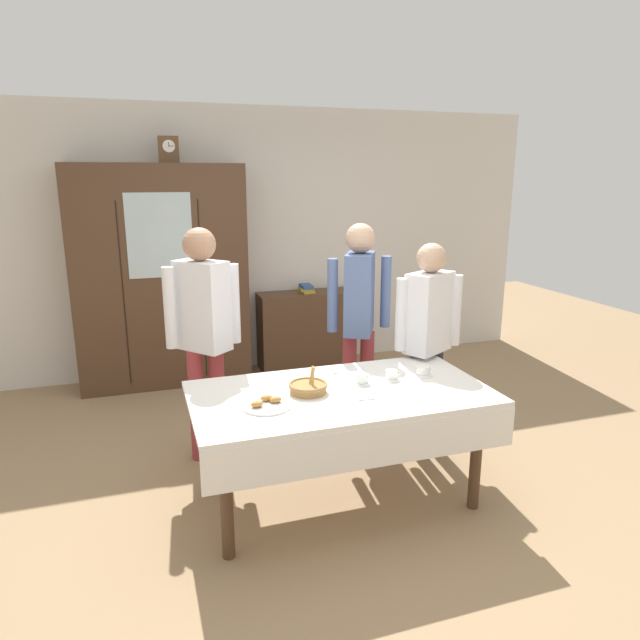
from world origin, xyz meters
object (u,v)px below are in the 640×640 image
mantel_clock (169,150)px  tea_cup_near_left (392,375)px  tea_cup_mid_left (423,371)px  tea_cup_near_right (362,380)px  person_beside_shelf (359,308)px  person_near_right_end (428,328)px  spoon_near_right (332,373)px  book_stack (306,289)px  spoon_near_left (369,399)px  pastry_plate (266,404)px  bookshelf_low (306,329)px  bread_basket (308,387)px  wall_cabinet (162,278)px  person_by_cabinet (203,322)px  dining_table (342,408)px

mantel_clock → tea_cup_near_left: (1.14, -2.47, -1.48)m
tea_cup_mid_left → tea_cup_near_right: (-0.43, -0.02, -0.00)m
person_beside_shelf → person_near_right_end: 0.57m
tea_cup_near_right → spoon_near_right: 0.26m
book_stack → tea_cup_mid_left: 2.51m
tea_cup_mid_left → mantel_clock: bearing=119.0°
mantel_clock → spoon_near_left: mantel_clock is taller
tea_cup_mid_left → pastry_plate: bearing=-170.4°
tea_cup_mid_left → person_near_right_end: size_ratio=0.08×
pastry_plate → person_beside_shelf: (0.97, 1.01, 0.27)m
mantel_clock → bookshelf_low: (1.33, 0.05, -1.84)m
pastry_plate → spoon_near_right: 0.67m
spoon_near_left → person_beside_shelf: person_beside_shelf is taller
tea_cup_mid_left → bread_basket: size_ratio=0.54×
wall_cabinet → tea_cup_near_right: wall_cabinet is taller
wall_cabinet → bread_basket: wall_cabinet is taller
pastry_plate → person_by_cabinet: bearing=103.7°
spoon_near_right → bread_basket: bearing=-132.5°
tea_cup_near_right → person_beside_shelf: 0.93m
mantel_clock → pastry_plate: bearing=-84.0°
dining_table → tea_cup_near_right: 0.24m
dining_table → person_beside_shelf: 1.13m
dining_table → pastry_plate: (-0.48, -0.06, 0.11)m
tea_cup_near_left → person_beside_shelf: bearing=82.7°
dining_table → spoon_near_left: spoon_near_left is taller
dining_table → bread_basket: bread_basket is taller
bookshelf_low → person_beside_shelf: person_beside_shelf is taller
mantel_clock → bread_basket: bearing=-77.4°
pastry_plate → person_beside_shelf: bearing=46.0°
dining_table → bookshelf_low: bearing=77.8°
tea_cup_near_right → bread_basket: bearing=-174.1°
book_stack → spoon_near_right: size_ratio=1.85×
dining_table → spoon_near_right: bearing=80.9°
bookshelf_low → tea_cup_mid_left: size_ratio=7.90×
dining_table → tea_cup_near_left: tea_cup_near_left is taller
tea_cup_near_left → person_by_cabinet: (-1.09, 0.76, 0.26)m
wall_cabinet → person_beside_shelf: (1.39, -1.64, -0.04)m
dining_table → spoon_near_left: bearing=-52.4°
mantel_clock → wall_cabinet: bearing=179.7°
dining_table → tea_cup_near_right: bearing=32.5°
tea_cup_mid_left → tea_cup_near_left: (-0.23, -0.01, 0.00)m
tea_cup_near_left → book_stack: bearing=85.7°
dining_table → bread_basket: 0.25m
dining_table → pastry_plate: size_ratio=6.47×
spoon_near_left → person_by_cabinet: size_ratio=0.07×
tea_cup_mid_left → person_near_right_end: 0.49m
mantel_clock → person_beside_shelf: (1.25, -1.64, -1.23)m
mantel_clock → spoon_near_left: size_ratio=2.02×
bookshelf_low → tea_cup_mid_left: bearing=-89.2°
spoon_near_left → person_near_right_end: 1.01m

